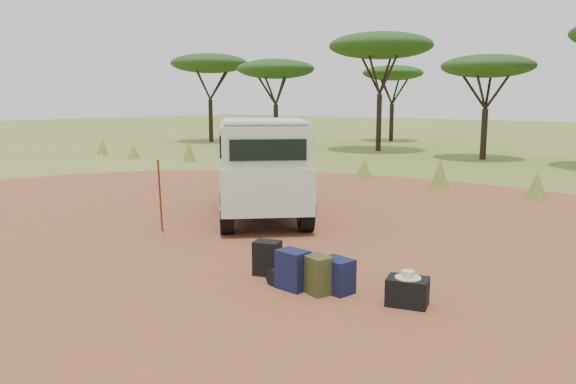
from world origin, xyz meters
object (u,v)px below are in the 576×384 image
Objects in this scene: backpack_olive at (317,275)px; duffel_navy at (337,276)px; backpack_black at (267,258)px; backpack_navy at (293,270)px; hard_case at (407,292)px; walking_staff at (160,196)px; safari_vehicle at (261,170)px.

backpack_olive reaches higher than duffel_navy.
backpack_black is 0.78m from backpack_navy.
backpack_olive is at bearing 14.16° from backpack_navy.
duffel_navy is (0.20, 0.21, -0.03)m from backpack_olive.
backpack_olive is 1.10× the size of duffel_navy.
duffel_navy is 0.93× the size of hard_case.
walking_staff reaches higher than backpack_navy.
safari_vehicle is 8.58× the size of hard_case.
duffel_navy is at bearing -19.26° from backpack_black.
backpack_olive is 0.29m from duffel_navy.
backpack_olive is 1.28m from hard_case.
backpack_navy is at bearing 178.23° from hard_case.
duffel_navy is (1.32, 0.00, -0.02)m from backpack_black.
safari_vehicle is 2.84× the size of walking_staff.
hard_case is at bearing 35.97° from backpack_olive.
backpack_black is at bearing 166.95° from hard_case.
hard_case is (5.94, -0.61, -0.59)m from walking_staff.
safari_vehicle is 6.27m from hard_case.
safari_vehicle reaches higher than backpack_olive.
walking_staff is at bearing 170.75° from backpack_navy.
backpack_navy is (4.32, -1.06, -0.50)m from walking_staff.
backpack_navy reaches higher than backpack_black.
hard_case is (2.34, 0.17, -0.08)m from backpack_black.
backpack_navy is at bearing -144.38° from duffel_navy.
safari_vehicle is 7.98× the size of backpack_navy.
backpack_olive reaches higher than hard_case.
safari_vehicle reaches higher than walking_staff.
backpack_navy is 0.40m from backpack_olive.
backpack_black is at bearing -2.63° from safari_vehicle.
walking_staff reaches higher than backpack_black.
backpack_olive is at bearing 179.98° from hard_case.
backpack_black is 1.02× the size of hard_case.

